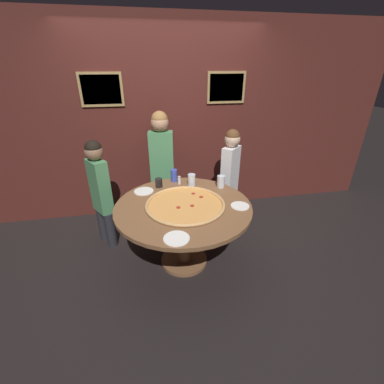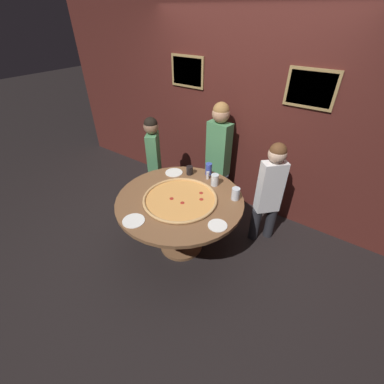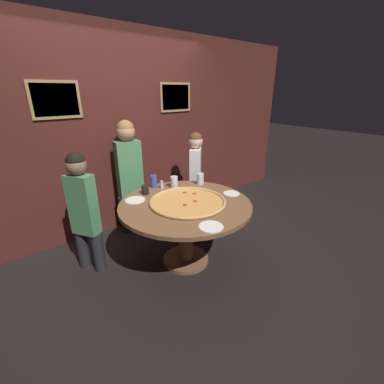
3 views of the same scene
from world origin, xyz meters
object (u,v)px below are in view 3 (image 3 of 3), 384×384
object	(u,v)px
giant_pizza	(188,201)
drink_cup_front_edge	(200,179)
white_plate_far_back	(135,200)
white_plate_left_side	(211,227)
drink_cup_near_left	(145,190)
diner_far_right	(129,172)
diner_far_left	(195,173)
white_plate_near_front	(231,194)
diner_centre_back	(83,207)
dining_table	(185,215)
drink_cup_centre_back	(174,182)
condiment_shaker	(162,185)
drink_cup_far_right	(154,181)

from	to	relation	value
giant_pizza	drink_cup_front_edge	xyz separation A→B (m)	(0.48, 0.36, 0.06)
white_plate_far_back	drink_cup_front_edge	bearing A→B (deg)	-2.95
drink_cup_front_edge	white_plate_left_side	size ratio (longest dim) A/B	0.63
drink_cup_near_left	diner_far_right	bearing A→B (deg)	81.32
white_plate_far_back	white_plate_left_side	world-z (taller)	same
diner_far_left	giant_pizza	bearing A→B (deg)	0.33
giant_pizza	white_plate_left_side	xyz separation A→B (m)	(-0.16, -0.54, -0.01)
white_plate_near_front	white_plate_far_back	bearing A→B (deg)	151.09
white_plate_left_side	white_plate_near_front	bearing A→B (deg)	30.52
drink_cup_near_left	white_plate_near_front	world-z (taller)	drink_cup_near_left
diner_centre_back	white_plate_left_side	bearing A→B (deg)	-178.54
drink_cup_front_edge	dining_table	bearing A→B (deg)	-145.77
drink_cup_centre_back	condiment_shaker	size ratio (longest dim) A/B	1.44
white_plate_far_back	diner_far_left	bearing A→B (deg)	16.93
white_plate_left_side	drink_cup_centre_back	bearing A→B (deg)	72.43
drink_cup_far_right	diner_centre_back	distance (m)	0.87
drink_cup_centre_back	drink_cup_far_right	bearing A→B (deg)	138.84
white_plate_near_front	diner_centre_back	world-z (taller)	diner_centre_back
white_plate_left_side	giant_pizza	bearing A→B (deg)	73.03
drink_cup_front_edge	diner_far_left	distance (m)	0.47
dining_table	condiment_shaker	bearing A→B (deg)	86.02
drink_cup_far_right	diner_far_left	xyz separation A→B (m)	(0.76, 0.12, -0.07)
drink_cup_far_right	white_plate_left_side	distance (m)	1.18
dining_table	drink_cup_front_edge	xyz separation A→B (m)	(0.50, 0.34, 0.22)
white_plate_near_front	giant_pizza	bearing A→B (deg)	167.45
drink_cup_far_right	condiment_shaker	bearing A→B (deg)	-62.72
giant_pizza	white_plate_far_back	distance (m)	0.57
condiment_shaker	diner_far_right	xyz separation A→B (m)	(-0.16, 0.52, 0.07)
dining_table	white_plate_left_side	bearing A→B (deg)	-104.62
drink_cup_far_right	diner_far_left	world-z (taller)	diner_far_left
white_plate_near_front	diner_centre_back	xyz separation A→B (m)	(-1.44, 0.69, -0.00)
white_plate_left_side	dining_table	bearing A→B (deg)	75.38
drink_cup_far_right	diner_far_right	xyz separation A→B (m)	(-0.11, 0.42, 0.04)
drink_cup_centre_back	diner_centre_back	bearing A→B (deg)	174.21
drink_cup_far_right	diner_centre_back	size ratio (longest dim) A/B	0.11
diner_far_left	diner_centre_back	bearing A→B (deg)	-39.42
dining_table	giant_pizza	world-z (taller)	giant_pizza
dining_table	giant_pizza	size ratio (longest dim) A/B	1.73
drink_cup_centre_back	drink_cup_near_left	bearing A→B (deg)	175.49
giant_pizza	diner_far_left	world-z (taller)	diner_far_left
white_plate_left_side	diner_centre_back	world-z (taller)	diner_centre_back
drink_cup_near_left	white_plate_left_side	size ratio (longest dim) A/B	0.48
drink_cup_far_right	giant_pizza	bearing A→B (deg)	-86.94
drink_cup_far_right	drink_cup_front_edge	world-z (taller)	drink_cup_far_right
drink_cup_centre_back	diner_far_right	world-z (taller)	diner_far_right
drink_cup_centre_back	white_plate_far_back	bearing A→B (deg)	-173.63
dining_table	drink_cup_front_edge	world-z (taller)	drink_cup_front_edge
drink_cup_far_right	white_plate_far_back	distance (m)	0.44
drink_cup_front_edge	diner_far_right	size ratio (longest dim) A/B	0.09
diner_centre_back	giant_pizza	bearing A→B (deg)	-154.61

